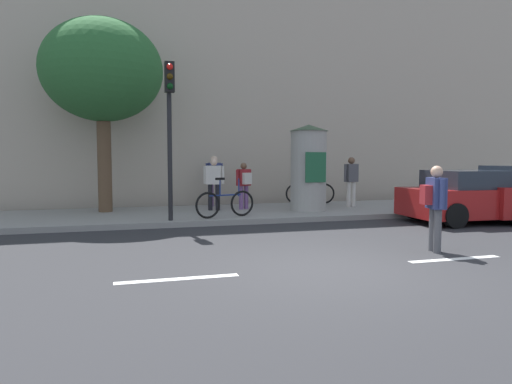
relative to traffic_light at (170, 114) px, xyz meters
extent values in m
plane|color=#2B2B2D|center=(2.00, -5.24, -2.87)|extent=(80.00, 80.00, 0.00)
cube|color=gray|center=(2.00, 1.76, -2.80)|extent=(36.00, 4.00, 0.15)
cube|color=silver|center=(-0.40, -5.24, -2.87)|extent=(1.80, 0.16, 0.01)
cube|color=silver|center=(4.40, -5.24, -2.87)|extent=(1.80, 0.16, 0.01)
cube|color=#B7A893|center=(2.00, 6.76, 1.94)|extent=(36.00, 5.00, 9.64)
cylinder|color=black|center=(0.00, 0.11, -1.09)|extent=(0.12, 0.12, 3.27)
cube|color=black|center=(0.00, -0.07, 0.92)|extent=(0.24, 0.24, 0.75)
sphere|color=red|center=(0.00, -0.20, 1.16)|extent=(0.16, 0.16, 0.16)
sphere|color=#3C2906|center=(0.00, -0.20, 0.92)|extent=(0.16, 0.16, 0.16)
sphere|color=#07330F|center=(0.00, -0.20, 0.68)|extent=(0.16, 0.16, 0.16)
cylinder|color=#9E9B93|center=(4.33, 1.26, -1.50)|extent=(1.10, 1.10, 2.45)
cone|color=#334C33|center=(4.33, 1.26, -0.17)|extent=(1.21, 1.21, 0.20)
cube|color=#1E5938|center=(4.33, 0.70, -1.38)|extent=(0.66, 0.02, 0.90)
cylinder|color=brown|center=(-1.71, 2.63, -1.37)|extent=(0.41, 0.41, 2.72)
ellipsoid|color=#28602D|center=(-1.71, 2.63, 1.50)|extent=(3.54, 3.54, 3.01)
cylinder|color=#4C4C51|center=(4.50, -4.49, -2.46)|extent=(0.14, 0.14, 0.82)
cylinder|color=#4C4C51|center=(4.44, -4.70, -2.46)|extent=(0.14, 0.14, 0.82)
cube|color=navy|center=(4.47, -4.59, -1.76)|extent=(0.35, 0.49, 0.58)
cylinder|color=navy|center=(4.54, -4.34, -1.76)|extent=(0.09, 0.09, 0.55)
cylinder|color=navy|center=(4.40, -4.85, -1.76)|extent=(0.09, 0.09, 0.55)
sphere|color=tan|center=(4.47, -4.59, -1.36)|extent=(0.22, 0.22, 0.22)
cube|color=maroon|center=(4.30, -4.55, -1.79)|extent=(0.23, 0.31, 0.36)
cylinder|color=black|center=(1.41, 2.11, -2.32)|extent=(0.14, 0.14, 0.81)
cylinder|color=black|center=(1.63, 2.03, -2.32)|extent=(0.14, 0.14, 0.81)
cube|color=silver|center=(1.52, 2.07, -1.62)|extent=(0.52, 0.38, 0.58)
cylinder|color=silver|center=(1.25, 2.16, -1.62)|extent=(0.09, 0.09, 0.55)
cylinder|color=silver|center=(1.78, 1.98, -1.62)|extent=(0.09, 0.09, 0.55)
sphere|color=beige|center=(1.52, 2.07, -1.22)|extent=(0.22, 0.22, 0.22)
cylinder|color=#724C84|center=(1.66, 3.29, -2.29)|extent=(0.14, 0.14, 0.86)
cylinder|color=#724C84|center=(1.86, 3.29, -2.29)|extent=(0.14, 0.14, 0.86)
cube|color=navy|center=(1.76, 3.29, -1.56)|extent=(0.41, 0.24, 0.61)
cylinder|color=navy|center=(1.51, 3.29, -1.56)|extent=(0.09, 0.09, 0.58)
cylinder|color=navy|center=(2.01, 3.29, -1.56)|extent=(0.09, 0.09, 0.58)
sphere|color=beige|center=(1.76, 3.29, -1.14)|extent=(0.23, 0.23, 0.23)
cylinder|color=#724C84|center=(2.59, 2.20, -2.35)|extent=(0.14, 0.14, 0.74)
cylinder|color=#724C84|center=(2.40, 2.14, -2.35)|extent=(0.14, 0.14, 0.74)
cube|color=maroon|center=(2.50, 2.17, -1.71)|extent=(0.45, 0.36, 0.53)
cylinder|color=maroon|center=(2.72, 2.25, -1.71)|extent=(0.09, 0.09, 0.50)
cylinder|color=maroon|center=(2.27, 2.09, -1.71)|extent=(0.09, 0.09, 0.50)
sphere|color=brown|center=(2.50, 2.17, -1.35)|extent=(0.20, 0.20, 0.20)
cube|color=silver|center=(2.56, 2.00, -1.74)|extent=(0.32, 0.25, 0.36)
cylinder|color=silver|center=(5.99, 1.80, -2.31)|extent=(0.14, 0.14, 0.84)
cylinder|color=silver|center=(6.20, 1.85, -2.31)|extent=(0.14, 0.14, 0.84)
cube|color=#4C4C51|center=(6.10, 1.83, -1.59)|extent=(0.47, 0.34, 0.59)
cylinder|color=#4C4C51|center=(5.85, 1.76, -1.59)|extent=(0.09, 0.09, 0.56)
cylinder|color=#4C4C51|center=(6.35, 1.89, -1.59)|extent=(0.09, 0.09, 0.56)
sphere|color=brown|center=(6.10, 1.83, -1.18)|extent=(0.23, 0.23, 0.23)
torus|color=black|center=(4.70, 3.31, -2.36)|extent=(0.72, 0.20, 0.72)
torus|color=black|center=(5.73, 3.10, -2.36)|extent=(0.72, 0.20, 0.72)
cylinder|color=#2D5938|center=(5.21, 3.20, -2.11)|extent=(0.93, 0.23, 0.04)
cylinder|color=#2D5938|center=(5.06, 3.23, -1.91)|extent=(0.04, 0.04, 0.45)
cylinder|color=#2D5938|center=(5.62, 3.12, -1.91)|extent=(0.04, 0.04, 0.50)
cube|color=black|center=(5.06, 3.23, -1.66)|extent=(0.26, 0.15, 0.06)
torus|color=black|center=(0.99, 0.17, -2.36)|extent=(0.71, 0.24, 0.72)
torus|color=black|center=(2.01, 0.44, -2.36)|extent=(0.71, 0.24, 0.72)
cylinder|color=navy|center=(1.50, 0.31, -2.11)|extent=(0.92, 0.28, 0.04)
cylinder|color=navy|center=(1.35, 0.27, -1.91)|extent=(0.04, 0.04, 0.45)
cylinder|color=navy|center=(1.90, 0.42, -1.91)|extent=(0.04, 0.04, 0.50)
cube|color=black|center=(1.35, 0.27, -1.66)|extent=(0.26, 0.16, 0.06)
cube|color=maroon|center=(8.40, -1.44, -2.31)|extent=(4.36, 2.11, 0.77)
cube|color=#262D38|center=(8.18, -1.42, -1.68)|extent=(2.47, 1.82, 0.48)
cylinder|color=black|center=(6.86, -2.26, -2.55)|extent=(0.65, 0.25, 0.64)
cylinder|color=black|center=(6.95, -0.46, -2.55)|extent=(0.65, 0.25, 0.64)
cylinder|color=black|center=(9.94, -0.61, -2.55)|extent=(0.65, 0.25, 0.64)
cylinder|color=black|center=(8.75, -0.75, -2.55)|extent=(0.64, 0.23, 0.64)
camera|label=1|loc=(-1.10, -11.81, -1.12)|focal=31.92mm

